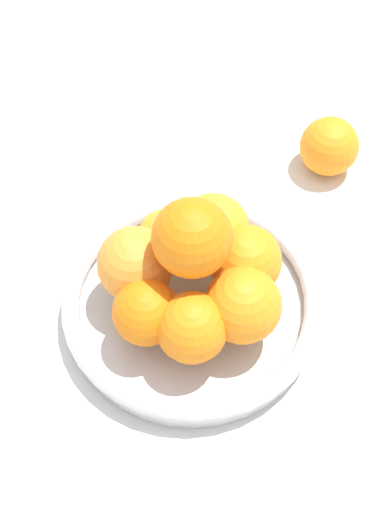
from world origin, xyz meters
The scene contains 4 objects.
ground_plane centered at (0.00, 0.00, 0.00)m, with size 4.00×4.00×0.00m, color silver.
fruit_bowl centered at (0.00, 0.00, 0.02)m, with size 0.28×0.28×0.04m.
orange_pile centered at (0.00, 0.00, 0.09)m, with size 0.20×0.20×0.14m.
stray_orange centered at (0.13, 0.25, 0.04)m, with size 0.07×0.07×0.07m, color orange.
Camera 1 is at (0.07, -0.40, 0.69)m, focal length 50.00 mm.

